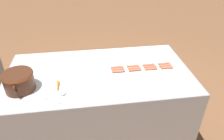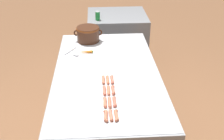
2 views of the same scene
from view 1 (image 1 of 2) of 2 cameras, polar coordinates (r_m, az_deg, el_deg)
The scene contains 17 objects.
ground_plane at distance 2.88m, azimuth -2.91°, elevation -14.82°, with size 20.00×20.00×0.00m, color brown.
griddle_counter at distance 2.58m, azimuth -3.17°, elevation -8.43°, with size 1.07×1.97×0.85m.
hot_dog_0 at distance 2.44m, azimuth 14.33°, elevation 0.64°, with size 0.04×0.14×0.03m.
hot_dog_1 at distance 2.38m, azimuth 10.26°, elevation 0.33°, with size 0.03×0.14×0.03m.
hot_dog_2 at distance 2.34m, azimuth 6.09°, elevation 0.03°, with size 0.03×0.14×0.03m.
hot_dog_3 at distance 2.30m, azimuth 1.66°, elevation -0.36°, with size 0.03×0.14×0.03m.
hot_dog_4 at distance 2.47m, azimuth 13.87°, elevation 1.13°, with size 0.03×0.14×0.03m.
hot_dog_5 at distance 2.42m, azimuth 10.07°, elevation 0.87°, with size 0.03×0.14×0.03m.
hot_dog_6 at distance 2.37m, azimuth 5.89°, elevation 0.53°, with size 0.03×0.14×0.03m.
hot_dog_7 at distance 2.33m, azimuth 1.54°, elevation 0.15°, with size 0.03×0.14×0.03m.
hot_dog_8 at distance 2.51m, azimuth 13.63°, elevation 1.64°, with size 0.04×0.14×0.03m.
hot_dog_9 at distance 2.45m, azimuth 9.65°, elevation 1.33°, with size 0.03×0.14×0.03m.
hot_dog_10 at distance 2.40m, azimuth 5.59°, elevation 1.03°, with size 0.04×0.14×0.03m.
hot_dog_11 at distance 2.37m, azimuth 1.32°, elevation 0.74°, with size 0.03×0.14×0.03m.
bean_pot at distance 2.19m, azimuth -23.46°, elevation -2.50°, with size 0.36×0.29×0.18m.
serving_spoon at distance 2.04m, azimuth -13.87°, elevation -6.58°, with size 0.17×0.25×0.02m.
carrot at distance 2.14m, azimuth -14.16°, elevation -4.25°, with size 0.18×0.04×0.03m.
Camera 1 is at (-1.94, 0.13, 2.12)m, focal length 34.57 mm.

